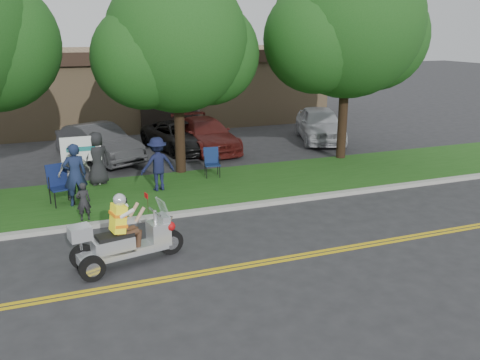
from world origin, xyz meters
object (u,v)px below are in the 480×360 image
object	(u,v)px
trike_scooter	(124,241)
spectator_adult_left	(75,175)
spectator_adult_right	(74,172)
parked_car_far_right	(320,124)
lawn_chair_a	(212,160)
parked_car_mid	(180,136)
parked_car_right	(205,135)
lawn_chair_b	(59,182)
parked_car_left	(99,143)

from	to	relation	value
trike_scooter	spectator_adult_left	size ratio (longest dim) A/B	1.39
trike_scooter	spectator_adult_right	size ratio (longest dim) A/B	1.52
spectator_adult_left	parked_car_far_right	distance (m)	12.61
lawn_chair_a	parked_car_mid	size ratio (longest dim) A/B	0.23
parked_car_far_right	parked_car_right	bearing A→B (deg)	-161.99
lawn_chair_b	parked_car_left	distance (m)	5.42
lawn_chair_a	lawn_chair_b	world-z (taller)	lawn_chair_b
trike_scooter	spectator_adult_left	world-z (taller)	spectator_adult_left
trike_scooter	lawn_chair_b	xyz separation A→B (m)	(-1.17, 4.59, 0.18)
spectator_adult_left	spectator_adult_right	size ratio (longest dim) A/B	1.09
lawn_chair_b	parked_car_far_right	size ratio (longest dim) A/B	0.25
spectator_adult_right	parked_car_left	size ratio (longest dim) A/B	0.38
spectator_adult_left	spectator_adult_right	distance (m)	0.54
trike_scooter	lawn_chair_a	world-z (taller)	trike_scooter
lawn_chair_a	lawn_chair_b	xyz separation A→B (m)	(-5.05, -1.22, 0.10)
lawn_chair_b	spectator_adult_right	distance (m)	0.53
parked_car_mid	parked_car_right	bearing A→B (deg)	-30.53
lawn_chair_a	parked_car_right	world-z (taller)	parked_car_right
spectator_adult_right	trike_scooter	bearing A→B (deg)	77.96
lawn_chair_b	parked_car_far_right	distance (m)	12.86
lawn_chair_a	lawn_chair_b	size ratio (longest dim) A/B	0.85
spectator_adult_left	parked_car_far_right	world-z (taller)	spectator_adult_left
lawn_chair_a	parked_car_right	bearing A→B (deg)	84.39
trike_scooter	spectator_adult_right	bearing A→B (deg)	87.09
parked_car_mid	parked_car_far_right	distance (m)	6.58
trike_scooter	parked_car_left	xyz separation A→B (m)	(0.50, 9.75, 0.14)
trike_scooter	parked_car_left	world-z (taller)	trike_scooter
parked_car_right	trike_scooter	bearing A→B (deg)	-120.71
parked_car_left	parked_car_far_right	xyz separation A→B (m)	(10.00, 0.24, 0.07)
spectator_adult_left	lawn_chair_b	bearing A→B (deg)	-40.65
spectator_adult_right	parked_car_right	distance (m)	7.80
trike_scooter	parked_car_mid	world-z (taller)	trike_scooter
lawn_chair_b	spectator_adult_left	xyz separation A→B (m)	(0.45, -0.34, 0.26)
parked_car_far_right	parked_car_mid	bearing A→B (deg)	-164.65
lawn_chair_a	parked_car_mid	xyz separation A→B (m)	(0.06, 4.63, -0.05)
spectator_adult_left	trike_scooter	bearing A→B (deg)	96.12
lawn_chair_a	lawn_chair_b	bearing A→B (deg)	-157.63
parked_car_left	lawn_chair_b	bearing A→B (deg)	-132.23
trike_scooter	lawn_chair_a	xyz separation A→B (m)	(3.88, 5.81, 0.08)
spectator_adult_left	parked_car_right	world-z (taller)	spectator_adult_left
lawn_chair_a	spectator_adult_right	distance (m)	4.71
trike_scooter	spectator_adult_left	bearing A→B (deg)	88.27
spectator_adult_left	lawn_chair_a	bearing A→B (deg)	-164.79
lawn_chair_a	parked_car_mid	distance (m)	4.63
lawn_chair_a	spectator_adult_right	bearing A→B (deg)	-158.70
lawn_chair_a	parked_car_far_right	size ratio (longest dim) A/B	0.21
lawn_chair_b	parked_car_mid	world-z (taller)	lawn_chair_b
trike_scooter	lawn_chair_b	distance (m)	4.74
lawn_chair_b	parked_car_right	xyz separation A→B (m)	(6.15, 5.52, -0.09)
trike_scooter	spectator_adult_left	xyz separation A→B (m)	(-0.72, 4.25, 0.43)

